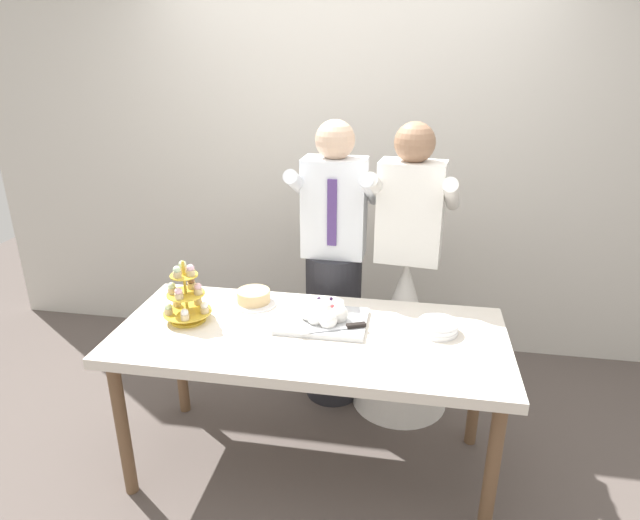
{
  "coord_description": "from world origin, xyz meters",
  "views": [
    {
      "loc": [
        0.42,
        -2.15,
        1.99
      ],
      "look_at": [
        0.02,
        0.15,
        1.07
      ],
      "focal_mm": 30.23,
      "sensor_mm": 36.0,
      "label": 1
    }
  ],
  "objects_px": {
    "main_cake_tray": "(323,316)",
    "person_groom": "(334,282)",
    "cupcake_stand": "(186,298)",
    "plate_stack": "(438,327)",
    "dessert_table": "(310,346)",
    "round_cake": "(254,298)",
    "person_bride": "(404,315)"
  },
  "relations": [
    {
      "from": "cupcake_stand",
      "to": "plate_stack",
      "type": "distance_m",
      "value": 1.19
    },
    {
      "from": "cupcake_stand",
      "to": "plate_stack",
      "type": "relative_size",
      "value": 1.64
    },
    {
      "from": "person_groom",
      "to": "dessert_table",
      "type": "bearing_deg",
      "value": -91.32
    },
    {
      "from": "person_bride",
      "to": "round_cake",
      "type": "bearing_deg",
      "value": -153.52
    },
    {
      "from": "dessert_table",
      "to": "person_groom",
      "type": "relative_size",
      "value": 1.08
    },
    {
      "from": "cupcake_stand",
      "to": "plate_stack",
      "type": "xyz_separation_m",
      "value": [
        1.18,
        0.08,
        -0.09
      ]
    },
    {
      "from": "cupcake_stand",
      "to": "person_bride",
      "type": "bearing_deg",
      "value": 31.0
    },
    {
      "from": "cupcake_stand",
      "to": "dessert_table",
      "type": "bearing_deg",
      "value": -1.09
    },
    {
      "from": "main_cake_tray",
      "to": "dessert_table",
      "type": "bearing_deg",
      "value": -116.38
    },
    {
      "from": "cupcake_stand",
      "to": "main_cake_tray",
      "type": "relative_size",
      "value": 0.72
    },
    {
      "from": "plate_stack",
      "to": "person_groom",
      "type": "bearing_deg",
      "value": 135.93
    },
    {
      "from": "plate_stack",
      "to": "main_cake_tray",
      "type": "bearing_deg",
      "value": -179.35
    },
    {
      "from": "main_cake_tray",
      "to": "plate_stack",
      "type": "relative_size",
      "value": 2.28
    },
    {
      "from": "person_groom",
      "to": "person_bride",
      "type": "height_order",
      "value": "same"
    },
    {
      "from": "main_cake_tray",
      "to": "round_cake",
      "type": "bearing_deg",
      "value": 157.84
    },
    {
      "from": "cupcake_stand",
      "to": "plate_stack",
      "type": "bearing_deg",
      "value": 4.04
    },
    {
      "from": "dessert_table",
      "to": "person_groom",
      "type": "distance_m",
      "value": 0.64
    },
    {
      "from": "dessert_table",
      "to": "person_bride",
      "type": "bearing_deg",
      "value": 55.94
    },
    {
      "from": "person_bride",
      "to": "dessert_table",
      "type": "bearing_deg",
      "value": -124.06
    },
    {
      "from": "cupcake_stand",
      "to": "person_bride",
      "type": "relative_size",
      "value": 0.18
    },
    {
      "from": "round_cake",
      "to": "cupcake_stand",
      "type": "bearing_deg",
      "value": -137.87
    },
    {
      "from": "dessert_table",
      "to": "round_cake",
      "type": "relative_size",
      "value": 7.5
    },
    {
      "from": "cupcake_stand",
      "to": "round_cake",
      "type": "relative_size",
      "value": 1.27
    },
    {
      "from": "dessert_table",
      "to": "cupcake_stand",
      "type": "relative_size",
      "value": 5.9
    },
    {
      "from": "cupcake_stand",
      "to": "main_cake_tray",
      "type": "distance_m",
      "value": 0.65
    },
    {
      "from": "dessert_table",
      "to": "cupcake_stand",
      "type": "distance_m",
      "value": 0.63
    },
    {
      "from": "dessert_table",
      "to": "main_cake_tray",
      "type": "relative_size",
      "value": 4.25
    },
    {
      "from": "main_cake_tray",
      "to": "person_groom",
      "type": "xyz_separation_m",
      "value": [
        -0.03,
        0.55,
        -0.07
      ]
    },
    {
      "from": "cupcake_stand",
      "to": "round_cake",
      "type": "height_order",
      "value": "cupcake_stand"
    },
    {
      "from": "round_cake",
      "to": "plate_stack",
      "type": "bearing_deg",
      "value": -9.29
    },
    {
      "from": "dessert_table",
      "to": "round_cake",
      "type": "height_order",
      "value": "round_cake"
    },
    {
      "from": "person_groom",
      "to": "person_bride",
      "type": "relative_size",
      "value": 1.0
    }
  ]
}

